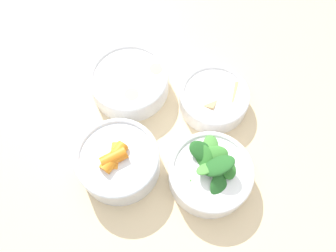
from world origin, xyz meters
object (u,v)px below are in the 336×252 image
at_px(bowl_beans_hotdog, 130,83).
at_px(bowl_carrots, 119,161).
at_px(bowl_cookies, 214,98).
at_px(bowl_greens, 210,173).

bearing_deg(bowl_beans_hotdog, bowl_carrots, 161.47).
distance_m(bowl_carrots, bowl_cookies, 0.23).
xyz_separation_m(bowl_carrots, bowl_cookies, (0.09, -0.21, -0.01)).
bearing_deg(bowl_carrots, bowl_cookies, -68.16).
bearing_deg(bowl_greens, bowl_beans_hotdog, 23.35).
xyz_separation_m(bowl_greens, bowl_beans_hotdog, (0.23, 0.10, -0.01)).
bearing_deg(bowl_greens, bowl_cookies, -21.19).
distance_m(bowl_greens, bowl_cookies, 0.16).
bearing_deg(bowl_cookies, bowl_carrots, 111.84).
height_order(bowl_carrots, bowl_beans_hotdog, bowl_carrots).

